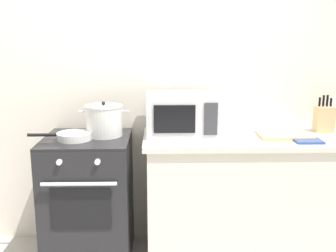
{
  "coord_description": "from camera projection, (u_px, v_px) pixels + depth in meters",
  "views": [
    {
      "loc": [
        0.15,
        -2.15,
        1.61
      ],
      "look_at": [
        0.22,
        0.6,
        1.0
      ],
      "focal_mm": 43.07,
      "sensor_mm": 36.0,
      "label": 1
    }
  ],
  "objects": [
    {
      "name": "cutting_board",
      "position": [
        284.0,
        135.0,
        2.85
      ],
      "size": [
        0.36,
        0.26,
        0.02
      ],
      "primitive_type": "cube",
      "color": "tan",
      "rests_on": "countertop_right"
    },
    {
      "name": "back_wall",
      "position": [
        177.0,
        84.0,
        3.12
      ],
      "size": [
        4.4,
        0.1,
        2.5
      ],
      "primitive_type": "cube",
      "color": "silver",
      "rests_on": "ground_plane"
    },
    {
      "name": "stock_pot",
      "position": [
        104.0,
        120.0,
        2.85
      ],
      "size": [
        0.35,
        0.26,
        0.25
      ],
      "color": "silver",
      "rests_on": "stove"
    },
    {
      "name": "countertop_right",
      "position": [
        263.0,
        139.0,
        2.87
      ],
      "size": [
        1.7,
        0.6,
        0.04
      ],
      "primitive_type": "cube",
      "color": "beige",
      "rests_on": "lower_cabinet_right"
    },
    {
      "name": "knife_block",
      "position": [
        324.0,
        119.0,
        2.98
      ],
      "size": [
        0.13,
        0.1,
        0.27
      ],
      "color": "tan",
      "rests_on": "countertop_right"
    },
    {
      "name": "frying_pan",
      "position": [
        73.0,
        136.0,
        2.76
      ],
      "size": [
        0.44,
        0.24,
        0.05
      ],
      "color": "silver",
      "rests_on": "stove"
    },
    {
      "name": "microwave",
      "position": [
        182.0,
        114.0,
        2.88
      ],
      "size": [
        0.5,
        0.37,
        0.3
      ],
      "color": "silver",
      "rests_on": "countertop_right"
    },
    {
      "name": "oven_mitt",
      "position": [
        308.0,
        141.0,
        2.7
      ],
      "size": [
        0.18,
        0.14,
        0.02
      ],
      "primitive_type": "cube",
      "color": "#33477A",
      "rests_on": "countertop_right"
    },
    {
      "name": "lower_cabinet_right",
      "position": [
        259.0,
        199.0,
        2.97
      ],
      "size": [
        1.64,
        0.56,
        0.88
      ],
      "primitive_type": "cube",
      "color": "beige",
      "rests_on": "ground_plane"
    },
    {
      "name": "stove",
      "position": [
        89.0,
        199.0,
        2.92
      ],
      "size": [
        0.6,
        0.64,
        0.92
      ],
      "color": "black",
      "rests_on": "ground_plane"
    }
  ]
}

